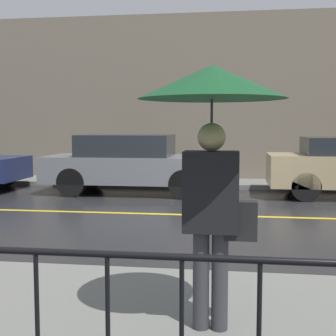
# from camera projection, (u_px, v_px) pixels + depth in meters

# --- Properties ---
(ground_plane) EXTENTS (80.00, 80.00, 0.00)m
(ground_plane) POSITION_uv_depth(u_px,v_px,m) (202.00, 215.00, 8.97)
(ground_plane) COLOR #262628
(sidewalk_far) EXTENTS (28.00, 1.62, 0.12)m
(sidewalk_far) POSITION_uv_depth(u_px,v_px,m) (213.00, 183.00, 13.51)
(sidewalk_far) COLOR slate
(sidewalk_far) RESTS_ON ground_plane
(lane_marking) EXTENTS (25.20, 0.12, 0.01)m
(lane_marking) POSITION_uv_depth(u_px,v_px,m) (202.00, 215.00, 8.97)
(lane_marking) COLOR gold
(lane_marking) RESTS_ON ground_plane
(building_storefront) EXTENTS (28.00, 0.30, 5.09)m
(building_storefront) POSITION_uv_depth(u_px,v_px,m) (215.00, 98.00, 14.23)
(building_storefront) COLOR #706656
(building_storefront) RESTS_ON ground_plane
(railing_foreground) EXTENTS (12.00, 0.04, 0.99)m
(railing_foreground) POSITION_uv_depth(u_px,v_px,m) (108.00, 324.00, 2.29)
(railing_foreground) COLOR black
(railing_foreground) RESTS_ON sidewalk_near
(pedestrian) EXTENTS (1.13, 1.13, 2.05)m
(pedestrian) POSITION_uv_depth(u_px,v_px,m) (212.00, 115.00, 3.54)
(pedestrian) COLOR #333338
(pedestrian) RESTS_ON sidewalk_near
(car_grey) EXTENTS (4.41, 1.81, 1.49)m
(car_grey) POSITION_uv_depth(u_px,v_px,m) (132.00, 163.00, 11.87)
(car_grey) COLOR slate
(car_grey) RESTS_ON ground_plane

